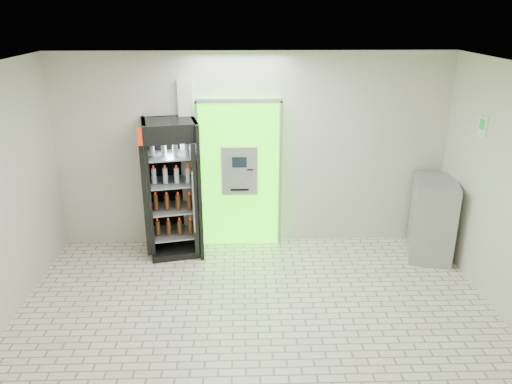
{
  "coord_description": "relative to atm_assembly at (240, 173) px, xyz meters",
  "views": [
    {
      "loc": [
        -0.17,
        -4.9,
        3.58
      ],
      "look_at": [
        0.02,
        1.2,
        1.31
      ],
      "focal_mm": 35.0,
      "sensor_mm": 36.0,
      "label": 1
    }
  ],
  "objects": [
    {
      "name": "ground",
      "position": [
        0.2,
        -2.41,
        -1.17
      ],
      "size": [
        6.0,
        6.0,
        0.0
      ],
      "primitive_type": "plane",
      "color": "beige",
      "rests_on": "ground"
    },
    {
      "name": "room_shell",
      "position": [
        0.2,
        -2.41,
        0.67
      ],
      "size": [
        6.0,
        6.0,
        6.0
      ],
      "color": "beige",
      "rests_on": "ground"
    },
    {
      "name": "atm_assembly",
      "position": [
        0.0,
        0.0,
        0.0
      ],
      "size": [
        1.3,
        0.24,
        2.33
      ],
      "color": "#37FD0E",
      "rests_on": "ground"
    },
    {
      "name": "pillar",
      "position": [
        -0.78,
        0.04,
        0.13
      ],
      "size": [
        0.22,
        0.11,
        2.6
      ],
      "color": "silver",
      "rests_on": "ground"
    },
    {
      "name": "beverage_cooler",
      "position": [
        -1.0,
        -0.26,
        -0.18
      ],
      "size": [
        0.9,
        0.86,
        2.07
      ],
      "rotation": [
        0.0,
        0.0,
        0.21
      ],
      "color": "black",
      "rests_on": "ground"
    },
    {
      "name": "steel_cabinet",
      "position": [
        2.89,
        -0.51,
        -0.57
      ],
      "size": [
        0.83,
        1.03,
        1.2
      ],
      "rotation": [
        0.0,
        0.0,
        -0.27
      ],
      "color": "#989A9F",
      "rests_on": "ground"
    },
    {
      "name": "exit_sign",
      "position": [
        3.19,
        -1.01,
        0.95
      ],
      "size": [
        0.02,
        0.22,
        0.26
      ],
      "color": "white",
      "rests_on": "room_shell"
    }
  ]
}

